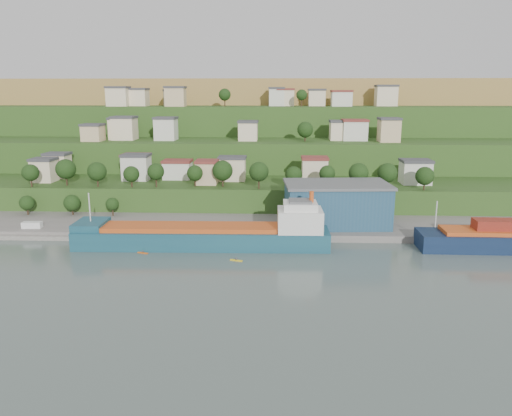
# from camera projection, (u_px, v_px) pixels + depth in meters

# --- Properties ---
(ground) EXTENTS (500.00, 500.00, 0.00)m
(ground) POSITION_uv_depth(u_px,v_px,m) (205.00, 258.00, 127.22)
(ground) COLOR #44524E
(ground) RESTS_ON ground
(quay) EXTENTS (220.00, 26.00, 4.00)m
(quay) POSITION_uv_depth(u_px,v_px,m) (283.00, 230.00, 153.60)
(quay) COLOR slate
(quay) RESTS_ON ground
(pebble_beach) EXTENTS (40.00, 18.00, 2.40)m
(pebble_beach) POSITION_uv_depth(u_px,v_px,m) (35.00, 232.00, 151.04)
(pebble_beach) COLOR slate
(pebble_beach) RESTS_ON ground
(hillside) EXTENTS (360.00, 210.89, 96.00)m
(hillside) POSITION_uv_depth(u_px,v_px,m) (247.00, 165.00, 291.35)
(hillside) COLOR #284719
(hillside) RESTS_ON ground
(cargo_ship_near) EXTENTS (69.13, 12.29, 17.72)m
(cargo_ship_near) POSITION_uv_depth(u_px,v_px,m) (210.00, 237.00, 135.75)
(cargo_ship_near) COLOR #153E50
(cargo_ship_near) RESTS_ON ground
(warehouse) EXTENTS (32.27, 21.14, 12.80)m
(warehouse) POSITION_uv_depth(u_px,v_px,m) (336.00, 204.00, 150.66)
(warehouse) COLOR navy
(warehouse) RESTS_ON quay
(caravan) EXTENTS (5.71, 2.65, 2.60)m
(caravan) POSITION_uv_depth(u_px,v_px,m) (32.00, 226.00, 147.89)
(caravan) COLOR white
(caravan) RESTS_ON pebble_beach
(dinghy) EXTENTS (4.12, 2.69, 0.77)m
(dinghy) POSITION_uv_depth(u_px,v_px,m) (70.00, 233.00, 144.50)
(dinghy) COLOR silver
(dinghy) RESTS_ON pebble_beach
(kayak_orange) EXTENTS (3.05, 1.41, 0.76)m
(kayak_orange) POSITION_uv_depth(u_px,v_px,m) (143.00, 252.00, 130.93)
(kayak_orange) COLOR orange
(kayak_orange) RESTS_ON ground
(kayak_yellow) EXTENTS (3.27, 1.62, 0.82)m
(kayak_yellow) POSITION_uv_depth(u_px,v_px,m) (236.00, 260.00, 125.06)
(kayak_yellow) COLOR yellow
(kayak_yellow) RESTS_ON ground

